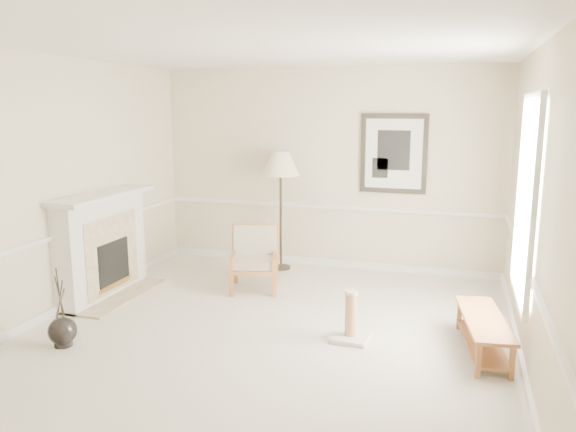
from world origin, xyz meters
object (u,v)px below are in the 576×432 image
object	(u,v)px
floor_lamp	(281,167)
bench	(483,329)
scratching_post	(351,324)
floor_vase	(62,332)
armchair	(255,255)

from	to	relation	value
floor_lamp	bench	world-z (taller)	floor_lamp
scratching_post	bench	bearing A→B (deg)	3.84
floor_vase	armchair	world-z (taller)	armchair
scratching_post	armchair	bearing A→B (deg)	139.73
armchair	scratching_post	bearing A→B (deg)	-56.64
floor_lamp	scratching_post	world-z (taller)	floor_lamp
floor_lamp	scratching_post	bearing A→B (deg)	-56.72
armchair	floor_lamp	xyz separation A→B (m)	(0.06, 0.95, 1.06)
floor_vase	scratching_post	size ratio (longest dim) A/B	1.56
floor_lamp	bench	xyz separation A→B (m)	(2.75, -2.15, -1.27)
armchair	scratching_post	distance (m)	2.02
armchair	scratching_post	size ratio (longest dim) A/B	1.57
floor_lamp	bench	distance (m)	3.72
armchair	bench	world-z (taller)	armchair
armchair	floor_lamp	world-z (taller)	floor_lamp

